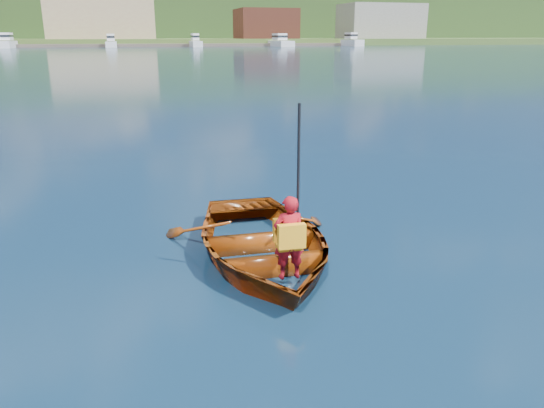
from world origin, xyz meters
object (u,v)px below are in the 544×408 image
at_px(rowboat, 262,243).
at_px(marina_yachts, 114,42).
at_px(child_paddler, 289,236).
at_px(dock, 82,46).

bearing_deg(rowboat, marina_yachts, 91.14).
bearing_deg(rowboat, child_paddler, -82.42).
bearing_deg(dock, marina_yachts, -29.48).
distance_m(child_paddler, marina_yachts, 144.47).
distance_m(rowboat, dock, 148.62).
distance_m(dock, marina_yachts, 9.53).
height_order(rowboat, child_paddler, child_paddler).
height_order(child_paddler, dock, child_paddler).
relative_size(dock, marina_yachts, 1.10).
xyz_separation_m(rowboat, dock, (-11.13, 148.21, 0.17)).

